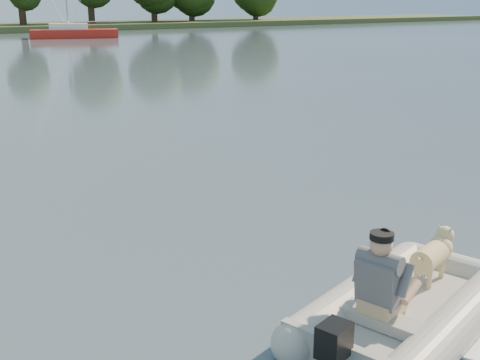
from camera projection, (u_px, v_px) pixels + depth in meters
water at (367, 296)px, 6.60m from camera, size 160.00×160.00×0.00m
dinghy at (412, 274)px, 5.97m from camera, size 5.08×4.41×1.23m
man at (380, 278)px, 5.50m from camera, size 0.77×0.71×0.95m
dog at (430, 260)px, 6.44m from camera, size 0.87×0.52×0.55m
outboard_motor at (333, 360)px, 4.97m from camera, size 0.42×0.35×0.69m
sailboat at (74, 33)px, 49.87m from camera, size 7.32×4.11×9.64m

